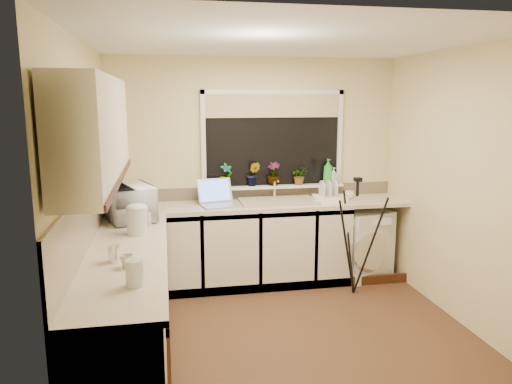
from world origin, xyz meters
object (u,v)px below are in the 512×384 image
Objects in this scene: washing_machine at (361,243)px; steel_jar at (114,253)px; soap_bottle_clear at (334,176)px; plant_d at (300,175)px; cup_left at (127,261)px; tripod at (356,236)px; plant_b at (253,174)px; plant_a at (227,175)px; plant_c at (273,174)px; soap_bottle_green at (328,171)px; kettle at (137,221)px; glass_jug at (135,273)px; microwave at (129,202)px; laptop at (218,198)px; dish_rack at (329,198)px; cup_back at (349,195)px.

steel_jar is at bearing -164.57° from washing_machine.
steel_jar is 0.66× the size of soap_bottle_clear.
cup_left is (-1.76, -2.05, -0.21)m from plant_d.
plant_b is (-0.94, 0.69, 0.57)m from tripod.
plant_c is (0.53, 0.01, -0.00)m from plant_a.
soap_bottle_green is 1.53× the size of soap_bottle_clear.
kettle is 1.53m from plant_a.
glass_jug is 2.67m from plant_b.
cup_left is (0.06, -1.36, -0.12)m from microwave.
plant_a is (1.02, 1.92, 0.22)m from steel_jar.
kettle is 0.83m from cup_left.
tripod is 10.04× the size of steel_jar.
laptop reaches higher than dish_rack.
soap_bottle_clear is at bearing -0.72° from plant_a.
plant_a is at bearing -179.08° from plant_c.
washing_machine is at bearing -33.55° from soap_bottle_clear.
cup_left is (-0.93, -2.05, -0.24)m from plant_a.
washing_machine is 2.69m from kettle.
soap_bottle_clear reaches higher than steel_jar.
tripod is 1.53m from plant_a.
glass_jug is (-2.37, -2.19, 0.60)m from washing_machine.
dish_rack is 2.93× the size of steel_jar.
glass_jug is at bearing -134.89° from cup_back.
kettle is 0.71m from steel_jar.
plant_b is (1.16, 2.40, 0.20)m from glass_jug.
microwave is 2.27m from soap_bottle_green.
plant_c reaches higher than glass_jug.
steel_jar is at bearing -118.08° from plant_a.
laptop is 1.49m from tripod.
kettle is at bearing -149.35° from soap_bottle_green.
soap_bottle_clear reaches higher than washing_machine.
laptop is 1.71× the size of plant_c.
glass_jug is at bearing -71.29° from steel_jar.
plant_b is 1.30× the size of plant_d.
plant_d reaches higher than washing_machine.
kettle is at bearing -154.92° from cup_back.
cup_left is (-2.29, -1.88, -0.00)m from cup_back.
plant_c reaches higher than cup_back.
plant_a reaches higher than microwave.
plant_b is at bearing 178.89° from soap_bottle_clear.
glass_jug is 0.61× the size of plant_c.
soap_bottle_clear is at bearing -92.71° from microwave.
microwave is at bearing -167.45° from cup_back.
steel_jar is 2.95m from soap_bottle_clear.
cup_back reaches higher than dish_rack.
plant_a is 1.28× the size of plant_d.
washing_machine is 2.70× the size of soap_bottle_green.
tripod is 1.30m from plant_b.
tripod is 0.96m from plant_d.
plant_b is (0.30, 0.00, 0.00)m from plant_a.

